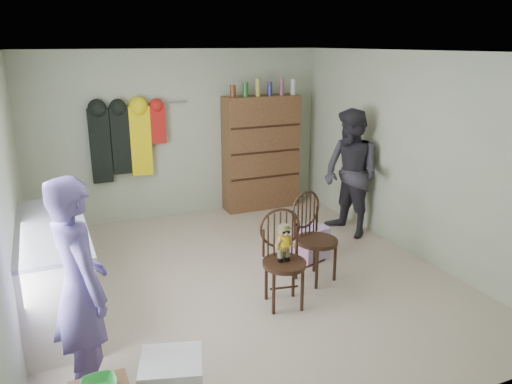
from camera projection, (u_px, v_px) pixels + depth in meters
name	position (u px, v px, depth m)	size (l,w,h in m)	color
ground_plane	(243.00, 279.00, 5.69)	(5.00, 5.00, 0.00)	#C2B39C
room_walls	(224.00, 134.00, 5.70)	(5.00, 5.00, 5.00)	#AFB799
counter	(55.00, 271.00, 4.81)	(0.64, 1.86, 0.94)	silver
plastic_tub	(172.00, 384.00, 3.62)	(0.44, 0.42, 0.42)	white
chair_front	(283.00, 252.00, 5.01)	(0.51, 0.51, 0.99)	#321C11
chair_far	(313.00, 233.00, 5.56)	(0.57, 0.57, 1.02)	#321C11
striped_bag	(310.00, 244.00, 6.15)	(0.39, 0.31, 0.41)	pink
person_left	(80.00, 289.00, 3.63)	(0.63, 0.41, 1.72)	#635398
person_right	(351.00, 174.00, 6.77)	(0.85, 0.66, 1.75)	#2D2B33
dresser	(261.00, 152.00, 7.92)	(1.20, 0.39, 2.07)	brown
coat_rack	(126.00, 140.00, 7.10)	(1.42, 0.12, 1.09)	#99999E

